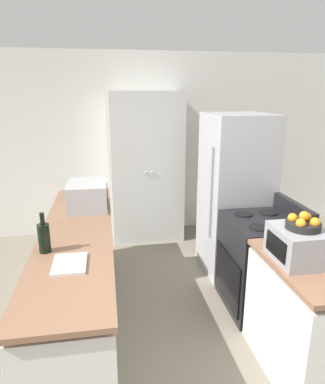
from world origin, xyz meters
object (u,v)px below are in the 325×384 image
refrigerator (235,195)px  microwave (88,196)px  pantry_cabinet (146,168)px  stove (260,263)px  toaster_oven (298,245)px  fruit_bowl (303,223)px  wine_bottle (44,237)px

refrigerator → microwave: size_ratio=3.74×
pantry_cabinet → stove: bearing=-65.3°
refrigerator → pantry_cabinet: bearing=128.8°
toaster_oven → fruit_bowl: (0.02, -0.00, 0.16)m
refrigerator → toaster_oven: (-0.14, -1.57, 0.11)m
pantry_cabinet → microwave: bearing=-120.5°
microwave → wine_bottle: 1.00m
toaster_oven → fruit_bowl: bearing=-13.7°
toaster_oven → fruit_bowl: size_ratio=1.65×
pantry_cabinet → refrigerator: size_ratio=1.12×
toaster_oven → refrigerator: bearing=84.8°
pantry_cabinet → refrigerator: 1.42m
stove → toaster_oven: bearing=-99.3°
pantry_cabinet → wine_bottle: pantry_cabinet is taller
refrigerator → stove: bearing=-91.1°
wine_bottle → fruit_bowl: bearing=-13.7°
microwave → toaster_oven: bearing=-43.0°
microwave → fruit_bowl: bearing=-42.8°
fruit_bowl → wine_bottle: bearing=166.3°
pantry_cabinet → microwave: 1.48m
pantry_cabinet → wine_bottle: bearing=-114.6°
wine_bottle → fruit_bowl: 1.85m
refrigerator → fruit_bowl: size_ratio=7.80×
stove → fruit_bowl: fruit_bowl is taller
stove → microwave: (-1.62, 0.62, 0.58)m
stove → refrigerator: bearing=88.9°
refrigerator → fruit_bowl: (-0.13, -1.58, 0.27)m
pantry_cabinet → toaster_oven: size_ratio=5.33×
stove → fruit_bowl: (-0.11, -0.78, 0.72)m
fruit_bowl → microwave: bearing=137.2°
toaster_oven → fruit_bowl: fruit_bowl is taller
microwave → refrigerator: bearing=6.1°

